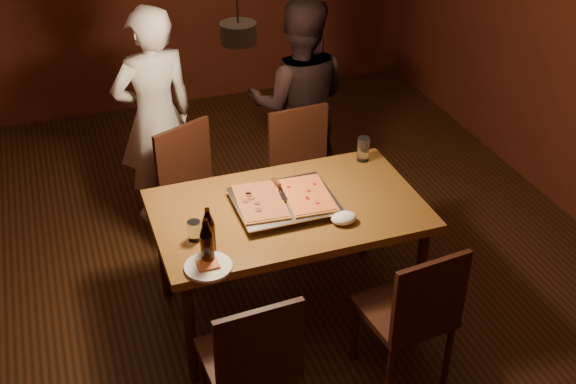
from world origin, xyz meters
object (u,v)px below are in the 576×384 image
object	(u,v)px
chair_near_left	(253,354)
pizza_tray	(285,203)
chair_far_left	(195,181)
plate_slice	(208,267)
beer_bottle_b	(209,230)
diner_dark	(299,104)
pendant_lamp	(238,31)
chair_near_right	(415,306)
dining_table	(288,218)
diner_white	(155,118)
chair_far_right	(304,163)
beer_bottle_a	(207,241)

from	to	relation	value
chair_near_left	pizza_tray	distance (m)	0.96
chair_far_left	plate_slice	distance (m)	1.20
beer_bottle_b	diner_dark	xyz separation A→B (m)	(1.01, 1.44, -0.11)
pendant_lamp	chair_near_right	bearing A→B (deg)	-53.87
dining_table	chair_near_right	bearing A→B (deg)	-61.28
chair_near_left	plate_slice	xyz separation A→B (m)	(-0.09, 0.43, 0.22)
pizza_tray	pendant_lamp	bearing A→B (deg)	158.23
diner_white	diner_dark	xyz separation A→B (m)	(1.01, -0.08, -0.02)
chair_far_right	beer_bottle_b	size ratio (longest dim) A/B	1.91
dining_table	chair_far_left	bearing A→B (deg)	114.97
beer_bottle_b	chair_near_right	bearing A→B (deg)	-29.45
pendant_lamp	dining_table	bearing A→B (deg)	-26.63
dining_table	diner_dark	xyz separation A→B (m)	(0.51, 1.20, 0.09)
dining_table	chair_far_right	size ratio (longest dim) A/B	3.09
chair_far_left	chair_near_left	world-z (taller)	same
beer_bottle_b	pendant_lamp	bearing A→B (deg)	50.24
chair_near_right	diner_white	world-z (taller)	diner_white
dining_table	chair_near_right	distance (m)	0.88
dining_table	diner_white	size ratio (longest dim) A/B	0.96
chair_near_right	beer_bottle_a	world-z (taller)	beer_bottle_a
beer_bottle_a	beer_bottle_b	bearing A→B (deg)	71.33
dining_table	diner_white	world-z (taller)	diner_white
chair_near_right	diner_dark	distance (m)	1.97
chair_far_right	chair_near_right	xyz separation A→B (m)	(0.03, -1.53, 0.00)
dining_table	chair_near_right	xyz separation A→B (m)	(0.42, -0.76, -0.14)
chair_near_right	diner_dark	xyz separation A→B (m)	(0.09, 1.96, 0.23)
chair_far_left	beer_bottle_b	distance (m)	1.08
chair_near_left	chair_far_right	bearing A→B (deg)	58.83
dining_table	beer_bottle_a	xyz separation A→B (m)	(-0.54, -0.33, 0.20)
plate_slice	chair_far_left	bearing A→B (deg)	80.88
diner_dark	pendant_lamp	xyz separation A→B (m)	(-0.72, -1.09, 1.00)
plate_slice	diner_dark	xyz separation A→B (m)	(1.06, 1.58, 0.00)
beer_bottle_b	pendant_lamp	world-z (taller)	pendant_lamp
chair_far_left	chair_near_left	xyz separation A→B (m)	(-0.09, -1.59, 0.00)
chair_far_left	chair_near_right	xyz separation A→B (m)	(0.78, -1.54, 0.00)
chair_far_left	pendant_lamp	world-z (taller)	pendant_lamp
diner_white	pizza_tray	bearing A→B (deg)	99.28
pizza_tray	chair_near_left	bearing A→B (deg)	-113.24
chair_near_right	plate_slice	distance (m)	1.06
chair_near_left	pendant_lamp	size ratio (longest dim) A/B	0.44
chair_near_left	chair_near_right	bearing A→B (deg)	0.14
chair_far_left	chair_far_right	distance (m)	0.75
chair_near_right	beer_bottle_b	bearing A→B (deg)	144.67
chair_far_right	pizza_tray	size ratio (longest dim) A/B	0.88
diner_dark	beer_bottle_a	bearing A→B (deg)	75.72
dining_table	beer_bottle_b	size ratio (longest dim) A/B	5.91
chair_near_left	beer_bottle_b	distance (m)	0.66
chair_far_right	diner_white	world-z (taller)	diner_white
chair_near_right	pendant_lamp	distance (m)	1.63
pendant_lamp	plate_slice	bearing A→B (deg)	-124.21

